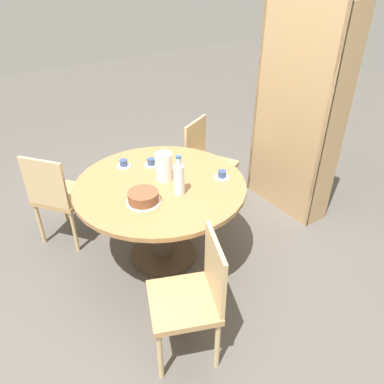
{
  "coord_description": "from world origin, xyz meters",
  "views": [
    {
      "loc": [
        2.23,
        -1.19,
        2.28
      ],
      "look_at": [
        0.0,
        0.3,
        0.56
      ],
      "focal_mm": 35.0,
      "sensor_mm": 36.0,
      "label": 1
    }
  ],
  "objects": [
    {
      "name": "chair_b",
      "position": [
        -0.7,
        -0.63,
        0.49
      ],
      "size": [
        0.59,
        0.59,
        0.9
      ],
      "rotation": [
        0.0,
        0.0,
        3.81
      ],
      "color": "tan",
      "rests_on": "ground_plane"
    },
    {
      "name": "bookshelf",
      "position": [
        -0.02,
        1.49,
        0.98
      ],
      "size": [
        0.88,
        0.28,
        2.0
      ],
      "rotation": [
        0.0,
        0.0,
        3.14
      ],
      "color": "tan",
      "rests_on": "ground_plane"
    },
    {
      "name": "cup_b",
      "position": [
        0.2,
        0.46,
        0.77
      ],
      "size": [
        0.12,
        0.12,
        0.06
      ],
      "color": "white",
      "rests_on": "dining_table"
    },
    {
      "name": "cake_main",
      "position": [
        0.17,
        -0.23,
        0.79
      ],
      "size": [
        0.25,
        0.25,
        0.09
      ],
      "color": "white",
      "rests_on": "dining_table"
    },
    {
      "name": "coffee_pot",
      "position": [
        -0.04,
        0.06,
        0.87
      ],
      "size": [
        0.13,
        0.13,
        0.27
      ],
      "color": "white",
      "rests_on": "dining_table"
    },
    {
      "name": "cup_a",
      "position": [
        -0.41,
        -0.12,
        0.77
      ],
      "size": [
        0.12,
        0.12,
        0.06
      ],
      "color": "white",
      "rests_on": "dining_table"
    },
    {
      "name": "dining_table",
      "position": [
        0.0,
        0.0,
        0.59
      ],
      "size": [
        1.36,
        1.36,
        0.75
      ],
      "color": "#473828",
      "rests_on": "ground_plane"
    },
    {
      "name": "cup_c",
      "position": [
        -0.3,
        0.09,
        0.77
      ],
      "size": [
        0.12,
        0.12,
        0.06
      ],
      "color": "white",
      "rests_on": "dining_table"
    },
    {
      "name": "water_bottle",
      "position": [
        0.21,
        0.05,
        0.88
      ],
      "size": [
        0.08,
        0.08,
        0.32
      ],
      "color": "silver",
      "rests_on": "dining_table"
    },
    {
      "name": "chair_c",
      "position": [
        0.9,
        -0.29,
        0.49
      ],
      "size": [
        0.55,
        0.55,
        0.9
      ],
      "rotation": [
        0.0,
        0.0,
        5.9
      ],
      "color": "tan",
      "rests_on": "ground_plane"
    },
    {
      "name": "ground_plane",
      "position": [
        0.0,
        0.0,
        0.0
      ],
      "size": [
        14.0,
        14.0,
        0.0
      ],
      "primitive_type": "plane",
      "color": "#56514C"
    },
    {
      "name": "chair_a",
      "position": [
        -0.49,
        0.81,
        0.49
      ],
      "size": [
        0.57,
        0.57,
        0.9
      ],
      "rotation": [
        0.0,
        0.0,
        2.04
      ],
      "color": "tan",
      "rests_on": "ground_plane"
    }
  ]
}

